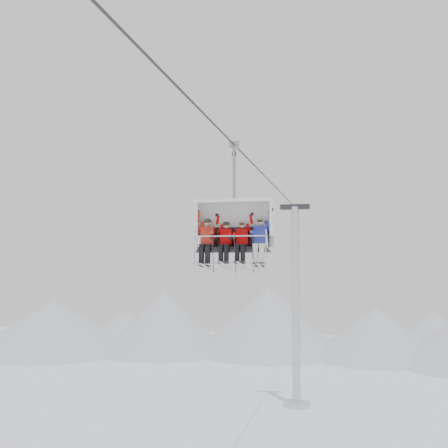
% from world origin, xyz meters
% --- Properties ---
extents(ridgeline, '(72.00, 21.00, 7.00)m').
position_xyz_m(ridgeline, '(-1.58, 42.05, 2.84)').
color(ridgeline, silver).
rests_on(ridgeline, ground).
extents(lift_tower_right, '(2.00, 1.80, 13.48)m').
position_xyz_m(lift_tower_right, '(0.00, 22.00, 5.78)').
color(lift_tower_right, silver).
rests_on(lift_tower_right, ground).
extents(haul_cable, '(0.06, 50.00, 0.06)m').
position_xyz_m(haul_cable, '(0.00, 0.00, 13.30)').
color(haul_cable, '#2F2F34').
rests_on(haul_cable, lift_tower_left).
extents(chairlift_carrier, '(2.46, 1.17, 3.98)m').
position_xyz_m(chairlift_carrier, '(0.00, 1.61, 10.69)').
color(chairlift_carrier, black).
rests_on(chairlift_carrier, haul_cable).
extents(skier_far_left, '(0.42, 1.69, 1.67)m').
position_xyz_m(skier_far_left, '(-0.84, 1.30, 10.22)').
color(skier_far_left, red).
rests_on(skier_far_left, chairlift_carrier).
extents(skier_center_left, '(0.37, 1.69, 1.50)m').
position_xyz_m(skier_center_left, '(-0.23, 1.29, 10.17)').
color(skier_center_left, '#BF0205').
rests_on(skier_center_left, chairlift_carrier).
extents(skier_center_right, '(0.37, 1.69, 1.51)m').
position_xyz_m(skier_center_right, '(0.28, 1.29, 10.18)').
color(skier_center_right, '#AE0506').
rests_on(skier_center_right, chairlift_carrier).
extents(skier_far_right, '(0.42, 1.69, 1.67)m').
position_xyz_m(skier_far_right, '(0.87, 1.30, 10.22)').
color(skier_far_right, '#2730A0').
rests_on(skier_far_right, chairlift_carrier).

